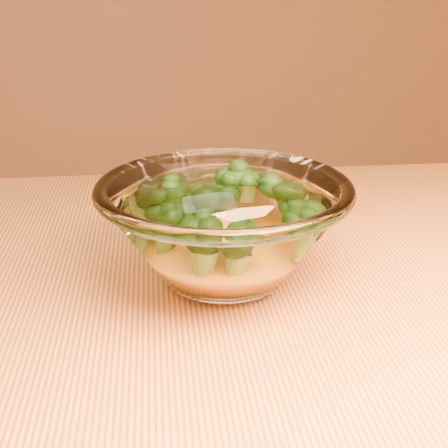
% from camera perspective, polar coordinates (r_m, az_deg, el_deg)
% --- Properties ---
extents(table, '(1.20, 0.80, 0.75)m').
position_cam_1_polar(table, '(0.61, -8.52, -16.23)').
color(table, '#B47A36').
rests_on(table, ground).
extents(glass_bowl, '(0.24, 0.24, 0.10)m').
position_cam_1_polar(glass_bowl, '(0.58, 0.00, -0.47)').
color(glass_bowl, white).
rests_on(glass_bowl, table).
extents(cheese_sauce, '(0.12, 0.12, 0.03)m').
position_cam_1_polar(cheese_sauce, '(0.59, 0.00, -2.45)').
color(cheese_sauce, orange).
rests_on(cheese_sauce, glass_bowl).
extents(broccoli_heap, '(0.16, 0.16, 0.08)m').
position_cam_1_polar(broccoli_heap, '(0.58, -0.59, 1.22)').
color(broccoli_heap, black).
rests_on(broccoli_heap, cheese_sauce).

